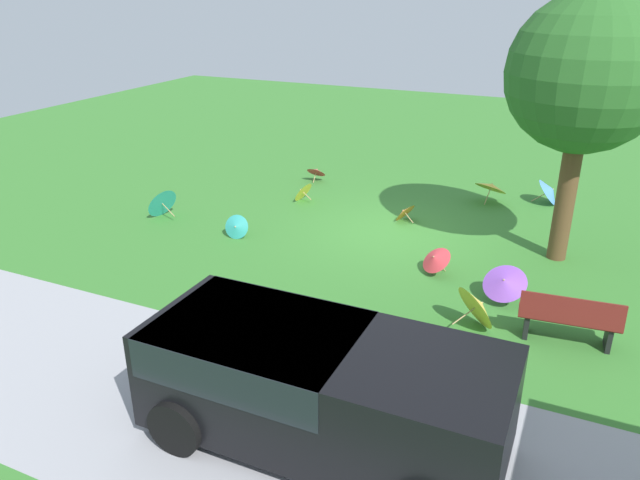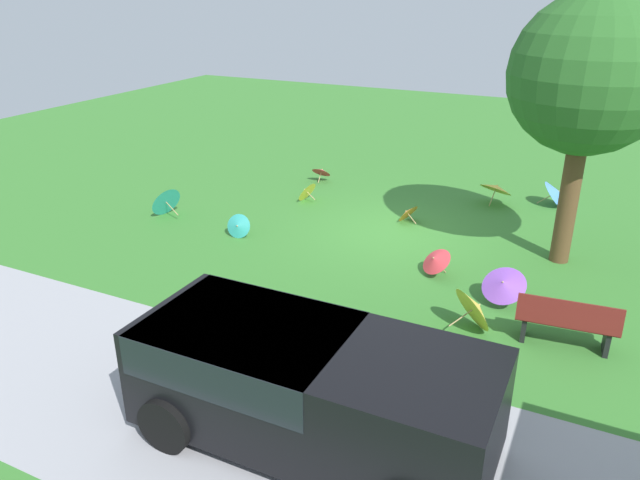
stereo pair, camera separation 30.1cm
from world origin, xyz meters
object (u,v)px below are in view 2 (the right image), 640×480
Objects in this scene: parasol_yellow_1 at (306,191)px; parasol_purple_1 at (503,284)px; van_dark at (301,380)px; parasol_yellow_2 at (476,307)px; parasol_blue_0 at (556,193)px; parasol_red_0 at (435,260)px; park_bench at (567,322)px; parasol_yellow_0 at (496,188)px; parasol_teal_0 at (164,200)px; parasol_teal_1 at (238,226)px; parasol_red_1 at (322,171)px; shade_tree at (589,76)px; parasol_orange_0 at (407,213)px.

parasol_purple_1 is at bearing 149.02° from parasol_yellow_1.
van_dark is 4.78× the size of parasol_purple_1.
van_dark is at bearing 69.18° from parasol_yellow_2.
parasol_blue_0 is 0.87× the size of parasol_purple_1.
parasol_red_0 is at bearing 146.75° from parasol_yellow_1.
parasol_yellow_1 is 0.68× the size of parasol_yellow_2.
park_bench is 1.61× the size of parasol_yellow_2.
parasol_yellow_0 is 5.72m from parasol_purple_1.
parasol_teal_0 reaches higher than parasol_teal_1.
parasol_yellow_1 is 0.74× the size of parasol_teal_0.
shade_tree is at bearing 158.24° from parasol_red_1.
parasol_purple_1 is at bearing 139.68° from parasol_red_1.
parasol_yellow_2 is at bearing 74.61° from shade_tree.
parasol_blue_0 is 0.90× the size of parasol_teal_0.
parasol_yellow_0 reaches higher than parasol_red_0.
parasol_teal_0 is (7.01, -5.81, -0.50)m from van_dark.
parasol_red_1 is 0.94× the size of parasol_teal_1.
parasol_purple_1 is (-1.68, -4.81, -0.48)m from van_dark.
parasol_red_1 is (0.41, -1.82, 0.02)m from parasol_yellow_1.
parasol_red_0 is 2.10m from parasol_yellow_2.
shade_tree is (0.45, -3.55, 3.42)m from park_bench.
parasol_blue_0 reaches higher than parasol_orange_0.
parasol_red_1 is 4.02m from parasol_orange_0.
parasol_yellow_2 is at bearing 3.62° from park_bench.
shade_tree is at bearing -105.39° from parasol_yellow_2.
park_bench reaches higher than parasol_yellow_0.
park_bench is 1.75× the size of parasol_teal_0.
parasol_teal_0 is 8.68m from parasol_yellow_2.
parasol_teal_1 is at bearing -50.06° from van_dark.
parasol_red_0 is at bearing 135.76° from parasol_red_1.
parasol_purple_1 is (-5.95, 3.57, 0.14)m from parasol_yellow_1.
parasol_yellow_1 is (4.71, 2.01, -0.18)m from parasol_yellow_0.
parasol_teal_1 is at bearing -5.46° from parasol_purple_1.
park_bench is 7.57m from parasol_teal_1.
parasol_yellow_2 is 1.11m from parasol_purple_1.
parasol_teal_1 is 0.61× the size of parasol_yellow_2.
parasol_yellow_2 is at bearing 133.27° from parasol_red_1.
parasol_blue_0 is at bearing -149.84° from parasol_teal_0.
van_dark reaches higher than parasol_blue_0.
shade_tree is 5.08m from parasol_blue_0.
parasol_purple_1 is at bearing 87.86° from parasol_blue_0.
parasol_yellow_0 is 1.18× the size of parasol_purple_1.
parasol_red_0 is at bearing -23.42° from parasol_purple_1.
shade_tree is 8.44m from parasol_red_1.
van_dark is 9.12m from parasol_teal_0.
parasol_orange_0 is at bearing -60.72° from parasol_red_0.
parasol_red_0 is 6.81m from parasol_red_1.
shade_tree reaches higher than parasol_red_1.
van_dark is at bearing 129.94° from parasol_teal_1.
parasol_blue_0 is at bearing -173.14° from parasol_red_1.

